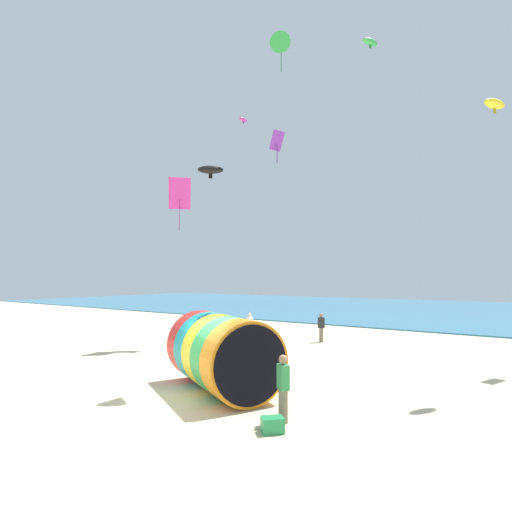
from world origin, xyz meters
TOP-DOWN VIEW (x-y plane):
  - ground_plane at (0.00, 0.00)m, footprint 120.00×120.00m
  - sea at (0.00, 39.99)m, footprint 120.00×40.00m
  - giant_inflatable_tube at (0.19, 1.58)m, footprint 4.98×4.18m
  - kite_handler at (3.34, 0.24)m, footprint 0.42×0.39m
  - kite_magenta_diamond at (-7.23, 6.85)m, footprint 1.32×1.32m
  - kite_purple_diamond at (0.56, 4.47)m, footprint 0.50×0.61m
  - kite_magenta_parafoil at (-5.37, 10.22)m, footprint 0.27×0.70m
  - kite_yellow_parafoil at (7.70, 7.60)m, footprint 0.82×1.09m
  - kite_green_delta at (0.52, 4.88)m, footprint 1.19×1.28m
  - kite_green_parafoil at (2.12, 11.08)m, footprint 0.82×1.07m
  - kite_black_parafoil at (-6.45, 8.52)m, footprint 1.58×1.47m
  - bystander_near_water at (-1.41, 12.39)m, footprint 0.42×0.39m
  - bystander_mid_beach at (-4.92, 7.12)m, footprint 0.29×0.40m
  - bystander_far_left at (-4.97, 10.33)m, footprint 0.25×0.38m
  - cooler_box at (3.46, -0.44)m, footprint 0.62×0.62m

SIDE VIEW (x-z plane):
  - ground_plane at x=0.00m, z-range 0.00..0.00m
  - sea at x=0.00m, z-range 0.00..0.10m
  - cooler_box at x=3.46m, z-range 0.00..0.36m
  - bystander_mid_beach at x=-4.92m, z-range 0.01..1.59m
  - bystander_far_left at x=-4.97m, z-range 0.01..1.64m
  - bystander_near_water at x=-1.41m, z-range 0.01..1.65m
  - kite_handler at x=3.34m, z-range 0.02..1.72m
  - giant_inflatable_tube at x=0.19m, z-range 0.00..2.45m
  - kite_magenta_diamond at x=-7.23m, z-range 6.83..9.73m
  - kite_purple_diamond at x=0.56m, z-range 8.37..9.63m
  - kite_yellow_parafoil at x=7.70m, z-range 9.57..10.09m
  - kite_black_parafoil at x=-6.45m, z-range 9.47..10.30m
  - kite_green_delta at x=0.52m, z-range 12.29..13.93m
  - kite_magenta_parafoil at x=-5.37m, z-range 12.97..13.32m
  - kite_green_parafoil at x=2.12m, z-range 15.51..16.06m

